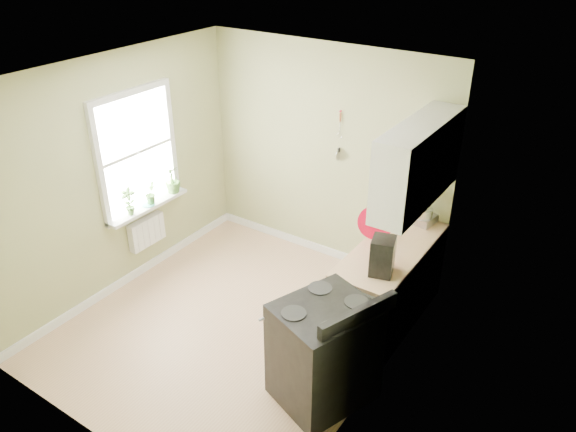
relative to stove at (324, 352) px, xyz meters
The scene contains 21 objects.
floor 1.41m from the stove, 165.83° to the left, with size 3.20×3.60×0.02m, color tan.
ceiling 2.57m from the stove, 165.83° to the left, with size 3.20×3.60×0.02m, color white.
wall_back 2.63m from the stove, 120.93° to the left, with size 3.20×0.02×2.70m, color tan.
wall_left 3.03m from the stove, behind, with size 0.02×3.60×2.70m, color tan.
wall_right 0.96m from the stove, 44.16° to the left, with size 0.02×3.60×2.70m, color tan.
base_cabinets 1.32m from the stove, 89.04° to the left, with size 0.60×1.60×0.87m, color white.
countertop 1.38m from the stove, 89.47° to the left, with size 0.64×1.60×0.04m, color #DAB185.
upper_cabinets 1.96m from the stove, 84.09° to the left, with size 0.35×1.40×0.80m, color white.
window 3.11m from the stove, 167.72° to the left, with size 0.06×1.14×1.44m.
window_sill 2.88m from the stove, 167.41° to the left, with size 0.18×1.14×0.04m, color white.
radiator 2.88m from the stove, 168.51° to the left, with size 0.12×0.50×0.35m, color white.
wall_utensils 2.59m from the stove, 117.14° to the left, with size 0.02×0.14×0.58m.
stove is the anchor object (origin of this frame).
stand_mixer 2.15m from the stove, 87.85° to the left, with size 0.27×0.39×0.45m.
kettle 1.80m from the stove, 96.95° to the left, with size 0.19×0.11×0.19m.
coffee_maker 1.04m from the stove, 82.84° to the left, with size 0.27×0.28×0.37m.
red_tray 1.53m from the stove, 99.31° to the left, with size 0.37×0.37×0.02m, color red.
jar 1.46m from the stove, 93.07° to the left, with size 0.08×0.08×0.08m.
plant_a 2.85m from the stove, behind, with size 0.17×0.12×0.33m, color #3C6328.
plant_b 2.91m from the stove, 166.36° to the left, with size 0.15×0.12×0.27m, color #3C6328.
plant_c 3.02m from the stove, 159.43° to the left, with size 0.18×0.18×0.33m, color #3C6328.
Camera 1 is at (3.12, -3.64, 3.94)m, focal length 35.00 mm.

